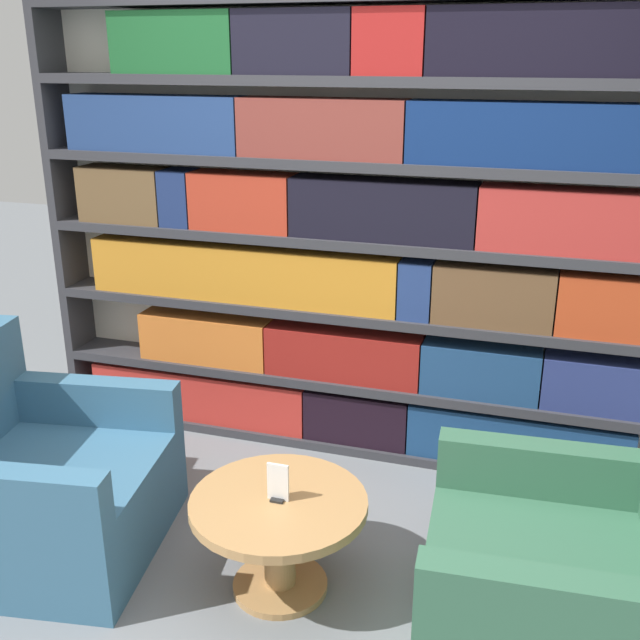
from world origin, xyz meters
The scene contains 6 objects.
ground_plane centered at (0.00, 0.00, 0.00)m, with size 14.00×14.00×0.00m, color slate.
bookshelf centered at (0.00, 1.51, 1.18)m, with size 3.57×0.30×2.37m.
armchair_left centered at (-1.13, 0.20, 0.30)m, with size 1.06×1.07×0.92m.
armchair_right centered at (1.10, 0.21, 0.30)m, with size 0.98×0.99×0.92m.
coffee_table centered at (-0.01, 0.23, 0.31)m, with size 0.72×0.72×0.43m.
table_sign centered at (-0.01, 0.23, 0.50)m, with size 0.09×0.06×0.16m.
Camera 1 is at (0.90, -2.16, 2.11)m, focal length 42.00 mm.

